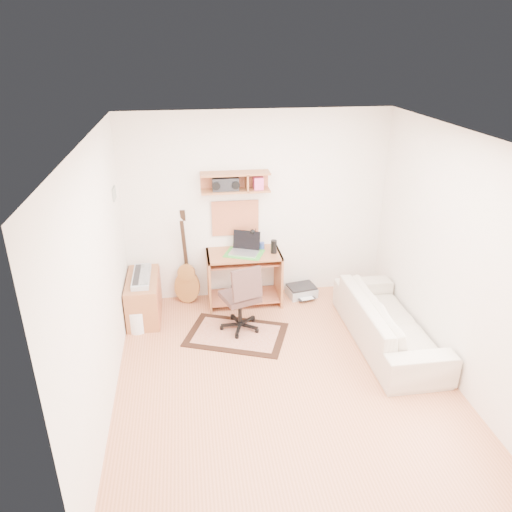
{
  "coord_description": "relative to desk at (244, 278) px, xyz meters",
  "views": [
    {
      "loc": [
        -0.93,
        -4.29,
        3.4
      ],
      "look_at": [
        -0.15,
        1.05,
        1.0
      ],
      "focal_mm": 34.31,
      "sensor_mm": 36.0,
      "label": 1
    }
  ],
  "objects": [
    {
      "name": "floor",
      "position": [
        0.22,
        -1.73,
        -0.38
      ],
      "size": [
        3.6,
        4.0,
        0.01
      ],
      "primitive_type": "cube",
      "color": "#CC7E55",
      "rests_on": "ground"
    },
    {
      "name": "rug",
      "position": [
        -0.2,
        -0.83,
        -0.37
      ],
      "size": [
        1.4,
        1.17,
        0.02
      ],
      "primitive_type": "cube",
      "rotation": [
        0.0,
        0.0,
        -0.37
      ],
      "color": "#D3B18E",
      "rests_on": "floor"
    },
    {
      "name": "printer",
      "position": [
        0.84,
        0.06,
        -0.29
      ],
      "size": [
        0.45,
        0.38,
        0.15
      ],
      "primitive_type": "cube",
      "rotation": [
        0.0,
        0.0,
        0.18
      ],
      "color": "#A5A8AA",
      "rests_on": "floor"
    },
    {
      "name": "guitar",
      "position": [
        -0.79,
        0.13,
        0.29
      ],
      "size": [
        0.4,
        0.3,
        1.32
      ],
      "primitive_type": null,
      "rotation": [
        0.0,
        0.0,
        -0.25
      ],
      "color": "#AC6F34",
      "rests_on": "floor"
    },
    {
      "name": "sofa",
      "position": [
        1.6,
        -1.24,
        0.01
      ],
      "size": [
        0.58,
        1.99,
        0.78
      ],
      "primitive_type": "imported",
      "rotation": [
        0.0,
        0.0,
        1.57
      ],
      "color": "beige",
      "rests_on": "floor"
    },
    {
      "name": "boombox",
      "position": [
        -0.21,
        0.15,
        1.3
      ],
      "size": [
        0.34,
        0.16,
        0.18
      ],
      "primitive_type": "cube",
      "color": "black",
      "rests_on": "wall_shelf"
    },
    {
      "name": "wall_shelf",
      "position": [
        -0.08,
        0.15,
        1.32
      ],
      "size": [
        0.9,
        0.25,
        0.26
      ],
      "primitive_type": "cube",
      "color": "#A4623A",
      "rests_on": "back_wall"
    },
    {
      "name": "right_wall",
      "position": [
        2.02,
        -1.73,
        0.93
      ],
      "size": [
        0.01,
        4.0,
        2.6
      ],
      "primitive_type": "cube",
      "color": "white",
      "rests_on": "ground"
    },
    {
      "name": "desk",
      "position": [
        0.0,
        0.0,
        0.0
      ],
      "size": [
        1.0,
        0.55,
        0.75
      ],
      "primitive_type": null,
      "color": "#A4623A",
      "rests_on": "floor"
    },
    {
      "name": "ceiling",
      "position": [
        0.22,
        -1.73,
        2.23
      ],
      "size": [
        3.6,
        4.0,
        0.01
      ],
      "primitive_type": "cube",
      "color": "white",
      "rests_on": "ground"
    },
    {
      "name": "cabinet",
      "position": [
        -1.36,
        -0.18,
        -0.1
      ],
      "size": [
        0.4,
        0.9,
        0.55
      ],
      "primitive_type": "cube",
      "color": "#A4623A",
      "rests_on": "floor"
    },
    {
      "name": "wall_photo",
      "position": [
        -1.57,
        -0.23,
        1.34
      ],
      "size": [
        0.02,
        0.2,
        0.15
      ],
      "primitive_type": "cube",
      "color": "#4C8CBF",
      "rests_on": "left_wall"
    },
    {
      "name": "waste_basket",
      "position": [
        -1.43,
        -0.54,
        -0.23
      ],
      "size": [
        0.25,
        0.25,
        0.28
      ],
      "primitive_type": "cylinder",
      "rotation": [
        0.0,
        0.0,
        0.08
      ],
      "color": "white",
      "rests_on": "floor"
    },
    {
      "name": "desk_lamp",
      "position": [
        0.18,
        0.14,
        0.52
      ],
      "size": [
        0.1,
        0.1,
        0.3
      ],
      "primitive_type": null,
      "color": "black",
      "rests_on": "desk"
    },
    {
      "name": "music_keyboard",
      "position": [
        -1.36,
        -0.18,
        0.21
      ],
      "size": [
        0.22,
        0.7,
        0.06
      ],
      "primitive_type": "cube",
      "color": "#B2B5BA",
      "rests_on": "cabinet"
    },
    {
      "name": "task_chair",
      "position": [
        -0.14,
        -0.69,
        0.09
      ],
      "size": [
        0.61,
        0.61,
        0.93
      ],
      "primitive_type": null,
      "rotation": [
        0.0,
        0.0,
        0.34
      ],
      "color": "#3D2824",
      "rests_on": "floor"
    },
    {
      "name": "laptop",
      "position": [
        0.0,
        -0.02,
        0.52
      ],
      "size": [
        0.49,
        0.49,
        0.29
      ],
      "primitive_type": null,
      "rotation": [
        0.0,
        0.0,
        -0.4
      ],
      "color": "silver",
      "rests_on": "desk"
    },
    {
      "name": "left_wall",
      "position": [
        -1.59,
        -1.73,
        0.93
      ],
      "size": [
        0.01,
        4.0,
        2.6
      ],
      "primitive_type": "cube",
      "color": "white",
      "rests_on": "ground"
    },
    {
      "name": "speaker",
      "position": [
        0.4,
        -0.05,
        0.47
      ],
      "size": [
        0.08,
        0.08,
        0.18
      ],
      "primitive_type": "cylinder",
      "color": "black",
      "rests_on": "desk"
    },
    {
      "name": "cork_board",
      "position": [
        -0.08,
        0.25,
        0.79
      ],
      "size": [
        0.64,
        0.03,
        0.49
      ],
      "primitive_type": "cube",
      "color": "tan",
      "rests_on": "back_wall"
    },
    {
      "name": "back_wall",
      "position": [
        0.22,
        0.28,
        0.93
      ],
      "size": [
        3.6,
        0.01,
        2.6
      ],
      "primitive_type": "cube",
      "color": "white",
      "rests_on": "ground"
    },
    {
      "name": "pencil_cup",
      "position": [
        0.26,
        0.1,
        0.42
      ],
      "size": [
        0.07,
        0.07,
        0.1
      ],
      "primitive_type": "cylinder",
      "color": "#314795",
      "rests_on": "desk"
    }
  ]
}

